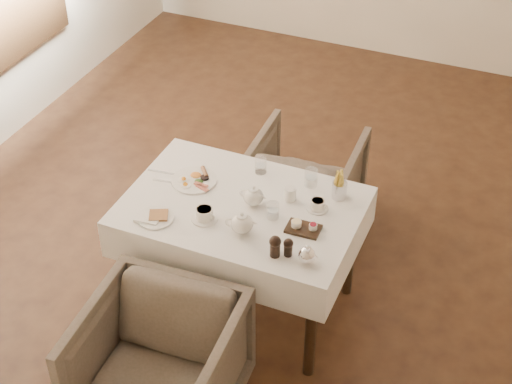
{
  "coord_description": "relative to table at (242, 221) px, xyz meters",
  "views": [
    {
      "loc": [
        1.54,
        -4.01,
        3.4
      ],
      "look_at": [
        0.23,
        -0.91,
        0.82
      ],
      "focal_mm": 55.0,
      "sensor_mm": 36.0,
      "label": 1
    }
  ],
  "objects": [
    {
      "name": "breakfast_plate",
      "position": [
        -0.33,
        0.1,
        0.13
      ],
      "size": [
        0.26,
        0.26,
        0.03
      ],
      "rotation": [
        0.0,
        0.0,
        0.26
      ],
      "color": "white",
      "rests_on": "table"
    },
    {
      "name": "condiment_board",
      "position": [
        0.38,
        -0.07,
        0.13
      ],
      "size": [
        0.18,
        0.13,
        0.05
      ],
      "rotation": [
        0.0,
        0.0,
        0.04
      ],
      "color": "black",
      "rests_on": "table"
    },
    {
      "name": "side_plate",
      "position": [
        -0.38,
        -0.29,
        0.13
      ],
      "size": [
        0.2,
        0.2,
        0.02
      ],
      "rotation": [
        0.0,
        0.0,
        0.22
      ],
      "color": "white",
      "rests_on": "table"
    },
    {
      "name": "teacup_far",
      "position": [
        0.39,
        0.13,
        0.14
      ],
      "size": [
        0.12,
        0.12,
        0.06
      ],
      "rotation": [
        0.0,
        0.0,
        -0.14
      ],
      "color": "white",
      "rests_on": "table"
    },
    {
      "name": "fries_cup",
      "position": [
        0.47,
        0.27,
        0.19
      ],
      "size": [
        0.08,
        0.08,
        0.18
      ],
      "rotation": [
        0.0,
        0.0,
        0.26
      ],
      "color": "silver",
      "rests_on": "table"
    },
    {
      "name": "pepper_mill_left",
      "position": [
        0.32,
        -0.31,
        0.18
      ],
      "size": [
        0.07,
        0.07,
        0.12
      ],
      "primitive_type": null,
      "rotation": [
        0.0,
        0.0,
        -0.11
      ],
      "color": "black",
      "rests_on": "table"
    },
    {
      "name": "pepper_mill_right",
      "position": [
        0.38,
        -0.28,
        0.17
      ],
      "size": [
        0.06,
        0.06,
        0.1
      ],
      "primitive_type": null,
      "rotation": [
        0.0,
        0.0,
        -0.35
      ],
      "color": "black",
      "rests_on": "table"
    },
    {
      "name": "teapot_front",
      "position": [
        0.09,
        -0.21,
        0.18
      ],
      "size": [
        0.19,
        0.17,
        0.13
      ],
      "primitive_type": null,
      "rotation": [
        0.0,
        0.0,
        0.31
      ],
      "color": "white",
      "rests_on": "table"
    },
    {
      "name": "cutlery_knife",
      "position": [
        -0.46,
        0.03,
        0.12
      ],
      "size": [
        0.18,
        0.04,
        0.0
      ],
      "primitive_type": "cube",
      "rotation": [
        0.0,
        0.0,
        1.74
      ],
      "color": "silver",
      "rests_on": "table"
    },
    {
      "name": "teacup_near",
      "position": [
        -0.13,
        -0.19,
        0.15
      ],
      "size": [
        0.14,
        0.14,
        0.07
      ],
      "rotation": [
        0.0,
        0.0,
        -0.28
      ],
      "color": "white",
      "rests_on": "table"
    },
    {
      "name": "creamer",
      "position": [
        0.23,
        0.15,
        0.16
      ],
      "size": [
        0.08,
        0.08,
        0.07
      ],
      "primitive_type": "cylinder",
      "rotation": [
        0.0,
        0.0,
        0.35
      ],
      "color": "white",
      "rests_on": "table"
    },
    {
      "name": "armchair_far",
      "position": [
        0.06,
        0.91,
        -0.32
      ],
      "size": [
        0.7,
        0.72,
        0.63
      ],
      "primitive_type": "imported",
      "rotation": [
        0.0,
        0.0,
        3.18
      ],
      "color": "#4A4236",
      "rests_on": "ground"
    },
    {
      "name": "silver_pot",
      "position": [
        0.48,
        -0.3,
        0.17
      ],
      "size": [
        0.11,
        0.09,
        0.11
      ],
      "primitive_type": null,
      "rotation": [
        0.0,
        0.0,
        0.04
      ],
      "color": "white",
      "rests_on": "table"
    },
    {
      "name": "table",
      "position": [
        0.0,
        0.0,
        0.0
      ],
      "size": [
        1.28,
        0.88,
        0.75
      ],
      "color": "black",
      "rests_on": "ground"
    },
    {
      "name": "teapot_centre",
      "position": [
        0.06,
        0.03,
        0.18
      ],
      "size": [
        0.15,
        0.12,
        0.12
      ],
      "primitive_type": null,
      "rotation": [
        0.0,
        0.0,
        -0.0
      ],
      "color": "white",
      "rests_on": "table"
    },
    {
      "name": "glass_left",
      "position": [
        -0.02,
        0.32,
        0.16
      ],
      "size": [
        0.09,
        0.09,
        0.09
      ],
      "primitive_type": "cylinder",
      "rotation": [
        0.0,
        0.0,
        -0.39
      ],
      "color": "silver",
      "rests_on": "table"
    },
    {
      "name": "cutlery_fork",
      "position": [
        -0.54,
        0.1,
        0.12
      ],
      "size": [
        0.18,
        0.04,
        0.0
      ],
      "primitive_type": "cube",
      "rotation": [
        0.0,
        0.0,
        1.69
      ],
      "color": "silver",
      "rests_on": "table"
    },
    {
      "name": "glass_mid",
      "position": [
        0.2,
        -0.03,
        0.16
      ],
      "size": [
        0.08,
        0.08,
        0.09
      ],
      "primitive_type": "cylinder",
      "rotation": [
        0.0,
        0.0,
        -0.2
      ],
      "color": "silver",
      "rests_on": "table"
    },
    {
      "name": "armchair_near",
      "position": [
        -0.06,
        -0.88,
        -0.29
      ],
      "size": [
        0.79,
        0.81,
        0.7
      ],
      "primitive_type": "imported",
      "rotation": [
        0.0,
        0.0,
        0.06
      ],
      "color": "#4A4236",
      "rests_on": "ground"
    },
    {
      "name": "glass_right",
      "position": [
        0.28,
        0.31,
        0.17
      ],
      "size": [
        0.1,
        0.1,
        0.1
      ],
      "primitive_type": "cylinder",
      "rotation": [
        0.0,
        0.0,
        0.4
      ],
      "color": "silver",
      "rests_on": "table"
    }
  ]
}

